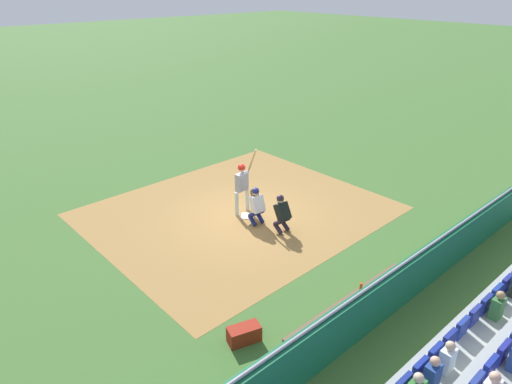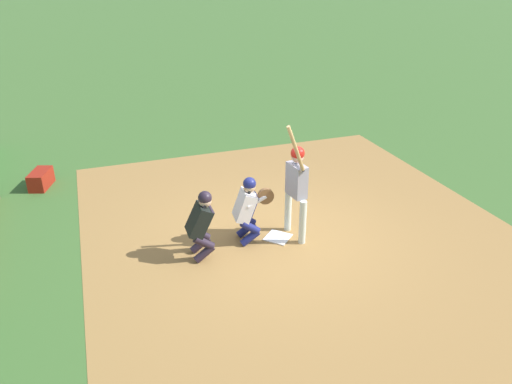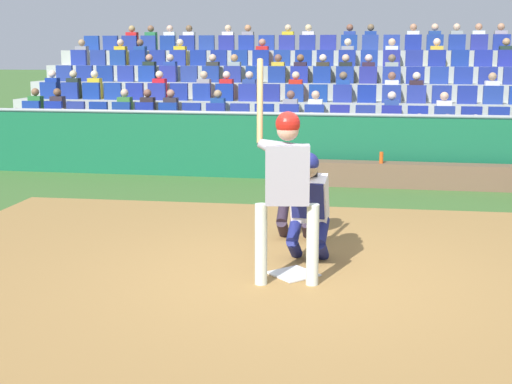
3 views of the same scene
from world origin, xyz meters
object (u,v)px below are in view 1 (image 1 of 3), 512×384
(equipment_duffel_bag, at_px, (244,334))
(dugout_bench, at_px, (351,308))
(home_plate_umpire, at_px, (282,212))
(batter_at_plate, at_px, (242,183))
(water_bottle_on_bench, at_px, (361,287))
(catcher_crouching, at_px, (256,204))
(home_plate_marker, at_px, (248,216))

(equipment_duffel_bag, bearing_deg, dugout_bench, -5.81)
(equipment_duffel_bag, bearing_deg, home_plate_umpire, 53.05)
(batter_at_plate, distance_m, dugout_bench, 6.02)
(home_plate_umpire, bearing_deg, equipment_duffel_bag, -144.16)
(batter_at_plate, xyz_separation_m, home_plate_umpire, (0.11, -1.80, -0.44))
(dugout_bench, relative_size, water_bottle_on_bench, 20.63)
(batter_at_plate, bearing_deg, dugout_bench, -104.21)
(home_plate_umpire, bearing_deg, water_bottle_on_bench, -105.78)
(equipment_duffel_bag, bearing_deg, catcher_crouching, 62.59)
(home_plate_marker, bearing_deg, catcher_crouching, -99.33)
(home_plate_marker, bearing_deg, home_plate_umpire, -83.96)
(home_plate_umpire, bearing_deg, dugout_bench, -111.59)
(batter_at_plate, relative_size, equipment_duffel_bag, 3.20)
(catcher_crouching, xyz_separation_m, home_plate_umpire, (0.25, -0.92, -0.03))
(batter_at_plate, xyz_separation_m, water_bottle_on_bench, (-0.98, -5.67, -0.60))
(home_plate_marker, bearing_deg, batter_at_plate, 81.61)
(catcher_crouching, height_order, dugout_bench, catcher_crouching)
(equipment_duffel_bag, bearing_deg, water_bottle_on_bench, -0.72)
(home_plate_marker, relative_size, batter_at_plate, 0.19)
(home_plate_umpire, bearing_deg, batter_at_plate, 93.47)
(batter_at_plate, distance_m, water_bottle_on_bench, 5.78)
(home_plate_umpire, bearing_deg, home_plate_marker, 96.04)
(water_bottle_on_bench, distance_m, equipment_duffel_bag, 3.11)
(batter_at_plate, bearing_deg, water_bottle_on_bench, -99.84)
(dugout_bench, distance_m, water_bottle_on_bench, 0.58)
(home_plate_umpire, xyz_separation_m, dugout_bench, (-1.57, -3.96, -0.48))
(catcher_crouching, height_order, water_bottle_on_bench, catcher_crouching)
(water_bottle_on_bench, bearing_deg, equipment_duffel_bag, 162.07)
(catcher_crouching, distance_m, dugout_bench, 5.09)
(water_bottle_on_bench, bearing_deg, home_plate_marker, 80.07)
(catcher_crouching, relative_size, dugout_bench, 0.31)
(home_plate_marker, xyz_separation_m, equipment_duffel_bag, (-3.88, -4.39, 0.18))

